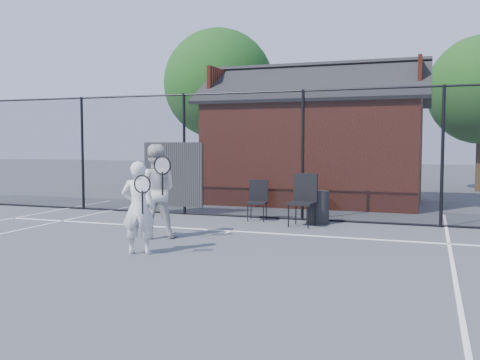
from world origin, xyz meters
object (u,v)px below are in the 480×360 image
(player_back, at_px, (155,191))
(chair_right, at_px, (257,201))
(chair_left, at_px, (302,201))
(player_front, at_px, (138,208))
(waste_bin, at_px, (318,207))
(clubhouse, at_px, (316,149))

(player_back, height_order, chair_right, player_back)
(chair_left, xyz_separation_m, chair_right, (-1.17, 0.50, -0.09))
(player_front, xyz_separation_m, player_back, (-0.48, 1.42, 0.13))
(chair_left, height_order, waste_bin, chair_left)
(chair_left, distance_m, waste_bin, 0.59)
(clubhouse, relative_size, waste_bin, 8.92)
(player_front, relative_size, chair_right, 1.64)
(clubhouse, bearing_deg, chair_right, -96.04)
(player_front, xyz_separation_m, chair_left, (1.82, 3.67, -0.20))
(clubhouse, height_order, waste_bin, clubhouse)
(clubhouse, xyz_separation_m, player_back, (-1.60, -7.16, -0.72))
(player_front, bearing_deg, clubhouse, 82.56)
(chair_left, bearing_deg, clubhouse, 105.23)
(player_back, bearing_deg, waste_bin, 47.32)
(player_back, bearing_deg, player_front, -71.20)
(player_front, height_order, waste_bin, player_front)
(player_back, relative_size, chair_left, 1.60)
(player_front, bearing_deg, chair_right, 81.10)
(chair_left, bearing_deg, player_back, -128.45)
(chair_left, height_order, chair_right, chair_left)
(clubhouse, distance_m, chair_left, 5.06)
(clubhouse, relative_size, chair_left, 5.90)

